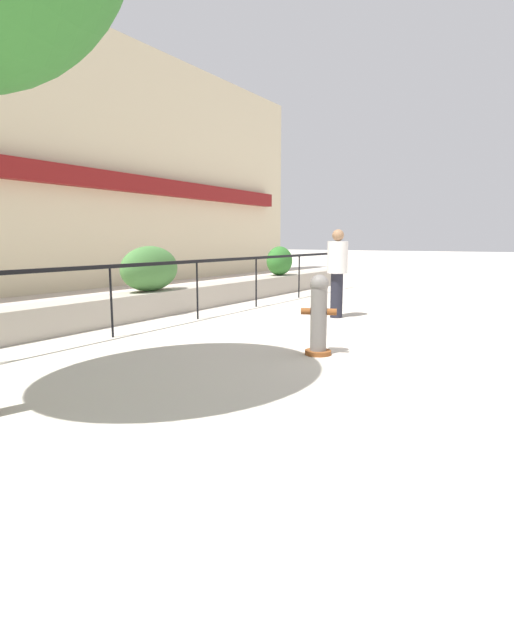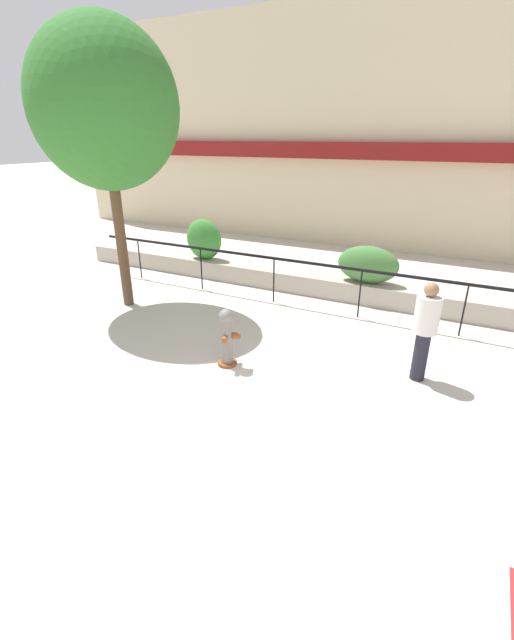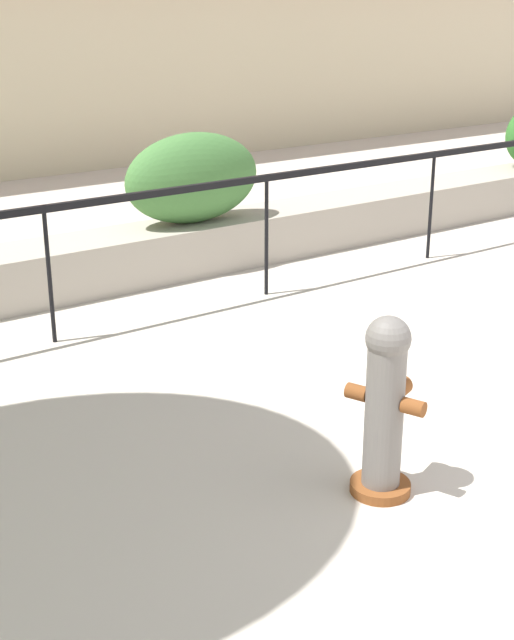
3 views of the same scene
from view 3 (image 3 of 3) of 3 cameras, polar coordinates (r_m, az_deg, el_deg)
planter_wall_low at (r=9.31m, az=-3.33°, el=4.91°), size 18.00×0.70×0.50m
fence_railing_segment at (r=8.23m, az=0.62°, el=8.39°), size 15.00×0.05×1.15m
hedge_bush_1 at (r=9.08m, az=-4.13°, el=9.06°), size 1.49×0.66×0.91m
fire_hydrant at (r=5.05m, az=8.19°, el=-5.41°), size 0.48×0.47×1.08m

